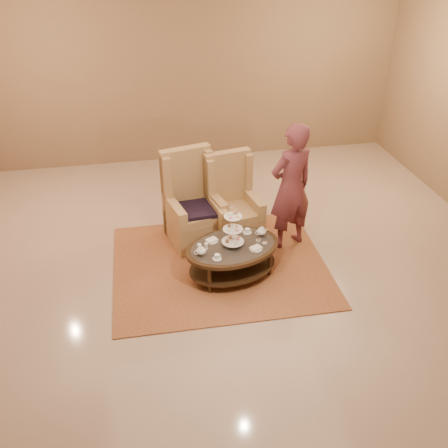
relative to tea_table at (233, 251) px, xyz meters
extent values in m
plane|color=tan|center=(-0.03, -0.04, -0.38)|extent=(8.00, 8.00, 0.00)
cube|color=silver|center=(-0.03, -0.04, -0.38)|extent=(8.00, 8.00, 0.02)
cube|color=#8D6D4D|center=(-0.03, 3.96, 1.37)|extent=(8.00, 0.04, 3.50)
cube|color=#A66B3A|center=(-0.13, 0.23, -0.38)|extent=(2.92, 2.44, 0.02)
cylinder|color=black|center=(-0.36, -0.33, -0.18)|extent=(0.06, 0.06, 0.41)
cylinder|color=black|center=(0.48, -0.11, -0.18)|extent=(0.06, 0.06, 0.41)
cylinder|color=black|center=(-0.48, 0.11, -0.18)|extent=(0.06, 0.06, 0.41)
cylinder|color=black|center=(0.36, 0.33, -0.18)|extent=(0.06, 0.06, 0.41)
cylinder|color=silver|center=(0.00, 0.00, 0.35)|extent=(0.01, 0.01, 0.52)
torus|color=silver|center=(0.00, 0.00, 0.61)|extent=(0.13, 0.04, 0.13)
cylinder|color=silver|center=(0.00, 0.00, 0.15)|extent=(0.35, 0.35, 0.01)
cylinder|color=silver|center=(0.00, 0.00, 0.34)|extent=(0.32, 0.32, 0.01)
cylinder|color=silver|center=(0.00, 0.00, 0.52)|extent=(0.28, 0.28, 0.01)
cylinder|color=#CB687B|center=(0.08, 0.02, 0.17)|extent=(0.05, 0.05, 0.03)
cylinder|color=tan|center=(-0.02, 0.08, 0.17)|extent=(0.05, 0.05, 0.03)
cylinder|color=brown|center=(-0.08, -0.02, 0.17)|extent=(0.05, 0.05, 0.03)
cylinder|color=beige|center=(0.02, -0.08, 0.17)|extent=(0.05, 0.05, 0.03)
ellipsoid|color=tan|center=(0.06, 0.04, 0.36)|extent=(0.06, 0.06, 0.03)
ellipsoid|color=brown|center=(-0.04, 0.06, 0.36)|extent=(0.06, 0.06, 0.03)
ellipsoid|color=beige|center=(-0.06, -0.04, 0.36)|extent=(0.06, 0.06, 0.03)
ellipsoid|color=#CB687B|center=(0.04, -0.06, 0.36)|extent=(0.06, 0.06, 0.03)
cube|color=brown|center=(0.04, 0.05, 0.54)|extent=(0.05, 0.04, 0.02)
cube|color=beige|center=(-0.05, 0.04, 0.54)|extent=(0.05, 0.04, 0.02)
cube|color=#CB687B|center=(-0.04, -0.05, 0.54)|extent=(0.05, 0.04, 0.02)
cube|color=tan|center=(0.05, -0.04, 0.54)|extent=(0.05, 0.04, 0.02)
ellipsoid|color=silver|center=(-0.44, -0.14, 0.14)|extent=(0.15, 0.15, 0.10)
cylinder|color=silver|center=(-0.44, -0.14, 0.20)|extent=(0.07, 0.07, 0.01)
sphere|color=silver|center=(-0.44, -0.14, 0.21)|extent=(0.03, 0.03, 0.02)
cone|color=silver|center=(-0.36, -0.12, 0.15)|extent=(0.08, 0.04, 0.05)
torus|color=silver|center=(-0.50, -0.15, 0.14)|extent=(0.07, 0.03, 0.07)
ellipsoid|color=silver|center=(0.43, 0.16, 0.14)|extent=(0.15, 0.15, 0.10)
cylinder|color=silver|center=(0.43, 0.16, 0.20)|extent=(0.07, 0.07, 0.01)
sphere|color=silver|center=(0.43, 0.16, 0.21)|extent=(0.03, 0.03, 0.02)
cone|color=silver|center=(0.50, 0.18, 0.15)|extent=(0.08, 0.04, 0.05)
torus|color=silver|center=(0.37, 0.15, 0.14)|extent=(0.07, 0.03, 0.07)
cylinder|color=silver|center=(-0.25, -0.26, 0.09)|extent=(0.14, 0.14, 0.01)
cylinder|color=silver|center=(-0.25, -0.26, 0.12)|extent=(0.08, 0.08, 0.06)
torus|color=silver|center=(-0.22, -0.25, 0.12)|extent=(0.04, 0.02, 0.04)
cylinder|color=silver|center=(0.25, 0.26, 0.09)|extent=(0.14, 0.14, 0.01)
cylinder|color=silver|center=(0.25, 0.26, 0.12)|extent=(0.08, 0.08, 0.06)
torus|color=silver|center=(0.29, 0.27, 0.12)|extent=(0.04, 0.02, 0.04)
cylinder|color=silver|center=(-0.25, 0.15, 0.09)|extent=(0.20, 0.20, 0.01)
cube|color=beige|center=(-0.25, 0.15, 0.11)|extent=(0.18, 0.16, 0.02)
cylinder|color=silver|center=(0.27, -0.14, 0.09)|extent=(0.20, 0.20, 0.01)
cube|color=beige|center=(0.27, -0.14, 0.11)|extent=(0.18, 0.16, 0.02)
cylinder|color=silver|center=(-0.35, 0.02, 0.12)|extent=(0.06, 0.06, 0.06)
cylinder|color=silver|center=(0.42, -0.04, 0.10)|extent=(0.07, 0.07, 0.01)
cylinder|color=#CB687B|center=(0.42, -0.04, 0.11)|extent=(0.05, 0.05, 0.01)
cylinder|color=silver|center=(0.35, 0.04, 0.10)|extent=(0.07, 0.07, 0.01)
cylinder|color=brown|center=(0.35, 0.04, 0.11)|extent=(0.05, 0.05, 0.01)
cylinder|color=silver|center=(-0.43, 0.08, 0.10)|extent=(0.07, 0.07, 0.01)
cylinder|color=beige|center=(-0.43, 0.08, 0.11)|extent=(0.05, 0.05, 0.01)
cube|color=tan|center=(-0.37, 0.93, -0.16)|extent=(0.88, 0.88, 0.44)
cube|color=tan|center=(-0.36, 0.87, 0.11)|extent=(0.75, 0.75, 0.10)
cube|color=tan|center=(-0.44, 1.22, 0.30)|extent=(0.75, 0.31, 1.36)
cube|color=tan|center=(-0.73, 1.11, 0.61)|extent=(0.15, 0.25, 0.63)
cube|color=tan|center=(-0.12, 1.25, 0.61)|extent=(0.15, 0.25, 0.63)
cube|color=tan|center=(-0.65, 0.80, 0.19)|extent=(0.27, 0.67, 0.27)
cube|color=tan|center=(-0.06, 0.94, 0.19)|extent=(0.27, 0.67, 0.27)
cube|color=black|center=(-0.35, 0.84, 0.18)|extent=(0.62, 0.57, 0.06)
cube|color=tan|center=(0.21, 0.89, -0.18)|extent=(0.80, 0.80, 0.41)
cube|color=tan|center=(0.22, 0.84, 0.08)|extent=(0.68, 0.68, 0.10)
cube|color=tan|center=(0.16, 1.17, 0.25)|extent=(0.70, 0.26, 1.28)
cube|color=tan|center=(-0.12, 1.08, 0.55)|extent=(0.14, 0.23, 0.59)
cube|color=tan|center=(0.45, 1.19, 0.55)|extent=(0.14, 0.23, 0.59)
cube|color=tan|center=(-0.06, 0.79, 0.16)|extent=(0.23, 0.63, 0.26)
cube|color=tan|center=(0.50, 0.90, 0.16)|extent=(0.23, 0.63, 0.26)
imported|color=#5E282E|center=(0.94, 0.58, 0.55)|extent=(0.79, 0.64, 1.86)
camera|label=1|loc=(-1.13, -5.25, 3.70)|focal=40.00mm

